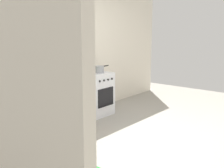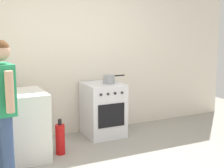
% 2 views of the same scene
% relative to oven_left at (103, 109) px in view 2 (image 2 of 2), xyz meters
% --- Properties ---
extents(back_wall, '(6.00, 0.10, 2.60)m').
position_rel_oven_left_xyz_m(back_wall, '(-0.35, 0.37, 0.87)').
color(back_wall, silver).
rests_on(back_wall, ground).
extents(oven_left, '(0.59, 0.62, 0.85)m').
position_rel_oven_left_xyz_m(oven_left, '(0.00, 0.00, 0.00)').
color(oven_left, silver).
rests_on(oven_left, ground).
extents(pot, '(0.36, 0.18, 0.14)m').
position_rel_oven_left_xyz_m(pot, '(0.07, -0.08, 0.49)').
color(pot, gray).
rests_on(pot, oven_left).
extents(knife_bread, '(0.35, 0.11, 0.01)m').
position_rel_oven_left_xyz_m(knife_bread, '(-1.60, -0.45, 0.48)').
color(knife_bread, silver).
rests_on(knife_bread, counter_unit).
extents(person, '(0.25, 0.56, 1.62)m').
position_rel_oven_left_xyz_m(person, '(-1.67, -0.99, 0.54)').
color(person, '#384C7A').
rests_on(person, ground).
extents(fire_extinguisher, '(0.13, 0.13, 0.50)m').
position_rel_oven_left_xyz_m(fire_extinguisher, '(-0.87, -0.48, -0.21)').
color(fire_extinguisher, red).
rests_on(fire_extinguisher, ground).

